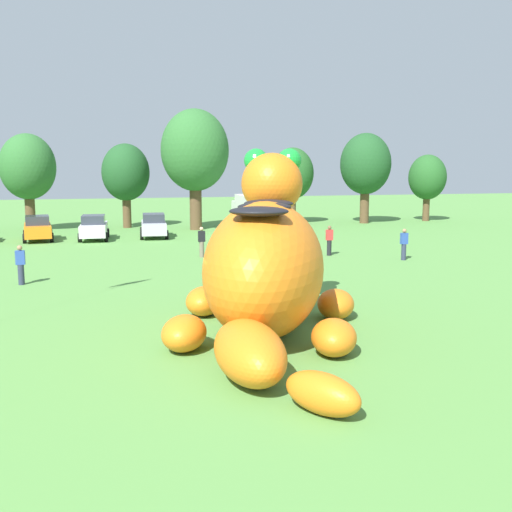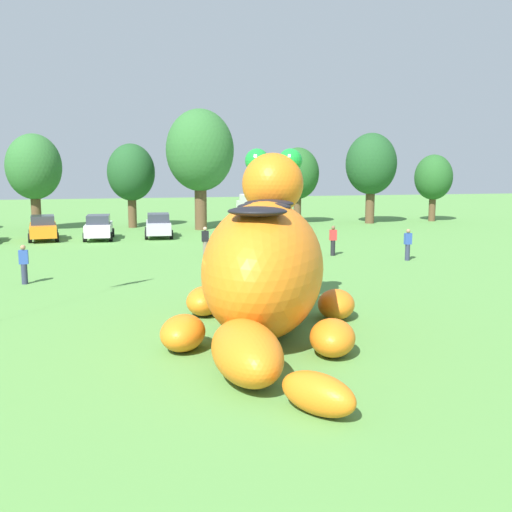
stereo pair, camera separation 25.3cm
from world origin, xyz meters
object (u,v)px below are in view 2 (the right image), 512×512
Objects in this scene: giant_inflatable_creature at (264,266)px; spectator_mid_field at (408,245)px; spectator_near_inflatable at (333,241)px; car_silver at (158,225)px; spectator_wandering at (205,242)px; spectator_by_cars at (24,265)px; car_white at (99,227)px; car_orange at (43,228)px; box_truck at (257,213)px.

spectator_mid_field is at bearing 46.85° from giant_inflatable_creature.
giant_inflatable_creature is 16.40m from spectator_near_inflatable.
car_silver is at bearing 128.56° from spectator_near_inflatable.
giant_inflatable_creature is 2.71× the size of car_silver.
spectator_near_inflatable is 1.00× the size of spectator_wandering.
spectator_near_inflatable is (8.95, -11.23, -0.01)m from car_silver.
spectator_by_cars is at bearing -163.96° from spectator_near_inflatable.
giant_inflatable_creature reaches higher than car_white.
spectator_near_inflatable is at bearing -34.13° from car_orange.
spectator_wandering is at bearing -79.88° from car_silver.
car_silver is at bearing -1.09° from car_orange.
car_orange is 7.84m from car_silver.
car_orange is at bearing 172.76° from car_white.
spectator_mid_field is (3.29, -2.59, 0.00)m from spectator_near_inflatable.
car_white is at bearing 121.25° from spectator_wandering.
giant_inflatable_creature reaches higher than spectator_near_inflatable.
car_orange is at bearing 145.87° from spectator_near_inflatable.
car_white is 11.41m from spectator_wandering.
car_white is 21.21m from spectator_mid_field.
car_orange is 15.13m from box_truck.
spectator_by_cars is 1.00× the size of spectator_wandering.
car_white is at bearing 101.84° from giant_inflatable_creature.
car_orange is 1.02× the size of car_white.
giant_inflatable_creature is 25.87m from car_white.
car_orange is 2.49× the size of spectator_near_inflatable.
car_orange is at bearing 93.07° from spectator_by_cars.
spectator_wandering is (0.62, 15.53, -1.22)m from giant_inflatable_creature.
spectator_near_inflatable is 1.00× the size of spectator_by_cars.
giant_inflatable_creature is 16.22m from spectator_mid_field.
giant_inflatable_creature is 15.59m from spectator_wandering.
car_silver is 2.46× the size of spectator_wandering.
spectator_near_inflatable is 16.58m from spectator_by_cars.
car_orange is 2.49× the size of spectator_mid_field.
car_silver reaches higher than spectator_near_inflatable.
spectator_wandering is at bearing -118.33° from box_truck.
spectator_mid_field is (11.06, 11.80, -1.22)m from giant_inflatable_creature.
car_orange is at bearing 133.28° from spectator_wandering.
spectator_wandering is (-10.44, 3.73, 0.00)m from spectator_mid_field.
car_orange is at bearing 109.28° from giant_inflatable_creature.
spectator_near_inflatable is (13.07, -10.91, -0.01)m from car_white.
giant_inflatable_creature is 2.67× the size of car_orange.
giant_inflatable_creature is at bearing -70.72° from car_orange.
car_silver is 0.65× the size of box_truck.
spectator_by_cars is (-2.86, -15.48, -0.01)m from car_white.
spectator_mid_field and spectator_wandering have the same top height.
car_silver is 18.46m from spectator_mid_field.
spectator_by_cars is (-6.98, -15.81, -0.01)m from car_silver.
box_truck reaches higher than spectator_by_cars.
car_white is at bearing 140.50° from spectator_mid_field.
car_orange reaches higher than spectator_by_cars.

